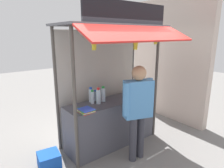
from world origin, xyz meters
name	(u,v)px	position (x,y,z in m)	size (l,w,h in m)	color
ground_plane	(112,143)	(0.00, 0.00, 0.00)	(20.00, 20.00, 0.00)	slate
stall_counter	(112,122)	(0.00, 0.00, 0.47)	(1.94, 0.59, 0.95)	#4C4C56
stall_structure	(108,65)	(0.00, 0.12, 1.67)	(2.14, 1.48, 2.78)	#4C4742
water_bottle_rear_center	(91,95)	(-0.37, 0.20, 1.09)	(0.08, 0.08, 0.30)	silver
water_bottle_front_right	(103,94)	(-0.16, 0.08, 1.09)	(0.09, 0.09, 0.31)	silver
water_bottle_mid_left	(98,96)	(-0.31, 0.02, 1.10)	(0.09, 0.09, 0.32)	silver
water_bottle_left	(92,97)	(-0.40, 0.10, 1.07)	(0.08, 0.08, 0.27)	silver
water_bottle_far_right	(95,96)	(-0.26, 0.21, 1.05)	(0.06, 0.06, 0.22)	silver
magazine_stack_front_left	(135,95)	(0.53, -0.10, 0.99)	(0.20, 0.25, 0.09)	green
magazine_stack_right	(145,94)	(0.80, -0.14, 0.98)	(0.21, 0.25, 0.06)	white
magazine_stack_center	(86,110)	(-0.72, -0.20, 0.98)	(0.26, 0.30, 0.06)	red
banana_bunch_inner_right	(136,45)	(0.23, -0.40, 2.06)	(0.11, 0.11, 0.32)	#332D23
banana_bunch_leftmost	(94,46)	(-0.65, -0.39, 2.08)	(0.09, 0.09, 0.28)	#332D23
banana_bunch_inner_left	(156,41)	(0.77, -0.40, 2.13)	(0.08, 0.08, 0.24)	#332D23
vendor_person	(138,105)	(0.03, -0.70, 1.05)	(0.66, 0.36, 1.75)	#383842
plastic_crate	(49,160)	(-1.35, 0.05, 0.12)	(0.36, 0.36, 0.25)	#194CB2
neighbour_wall	(168,60)	(2.12, 0.30, 1.58)	(0.20, 2.40, 3.15)	beige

